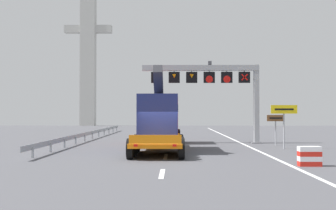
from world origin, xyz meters
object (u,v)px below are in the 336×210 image
at_px(crash_barrier_striped, 309,156).
at_px(bridge_pylon_distant, 88,46).
at_px(overhead_lane_gantry, 214,81).
at_px(heavy_haul_truck_orange, 160,119).
at_px(exit_sign_yellow, 284,115).
at_px(tourist_info_sign_brown, 276,123).

height_order(crash_barrier_striped, bridge_pylon_distant, bridge_pylon_distant).
bearing_deg(bridge_pylon_distant, crash_barrier_striped, -69.03).
xyz_separation_m(overhead_lane_gantry, crash_barrier_striped, (2.98, -14.17, -4.59)).
relative_size(heavy_haul_truck_orange, bridge_pylon_distant, 0.47).
xyz_separation_m(overhead_lane_gantry, heavy_haul_truck_orange, (-4.21, -4.22, -3.05)).
bearing_deg(heavy_haul_truck_orange, crash_barrier_striped, -54.16).
distance_m(heavy_haul_truck_orange, crash_barrier_striped, 12.38).
bearing_deg(overhead_lane_gantry, exit_sign_yellow, -50.60).
bearing_deg(crash_barrier_striped, exit_sign_yellow, 82.18).
xyz_separation_m(heavy_haul_truck_orange, tourist_info_sign_brown, (8.60, 2.08, -0.28)).
xyz_separation_m(overhead_lane_gantry, bridge_pylon_distant, (-19.76, 45.15, 10.23)).
height_order(heavy_haul_truck_orange, tourist_info_sign_brown, heavy_haul_truck_orange).
distance_m(heavy_haul_truck_orange, tourist_info_sign_brown, 8.86).
bearing_deg(exit_sign_yellow, bridge_pylon_distant, 115.49).
height_order(exit_sign_yellow, tourist_info_sign_brown, exit_sign_yellow).
relative_size(exit_sign_yellow, tourist_info_sign_brown, 1.30).
bearing_deg(heavy_haul_truck_orange, bridge_pylon_distant, 107.48).
bearing_deg(bridge_pylon_distant, overhead_lane_gantry, -66.37).
relative_size(heavy_haul_truck_orange, tourist_info_sign_brown, 6.17).
distance_m(tourist_info_sign_brown, bridge_pylon_distant, 54.80).
height_order(tourist_info_sign_brown, bridge_pylon_distant, bridge_pylon_distant).
height_order(heavy_haul_truck_orange, exit_sign_yellow, heavy_haul_truck_orange).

